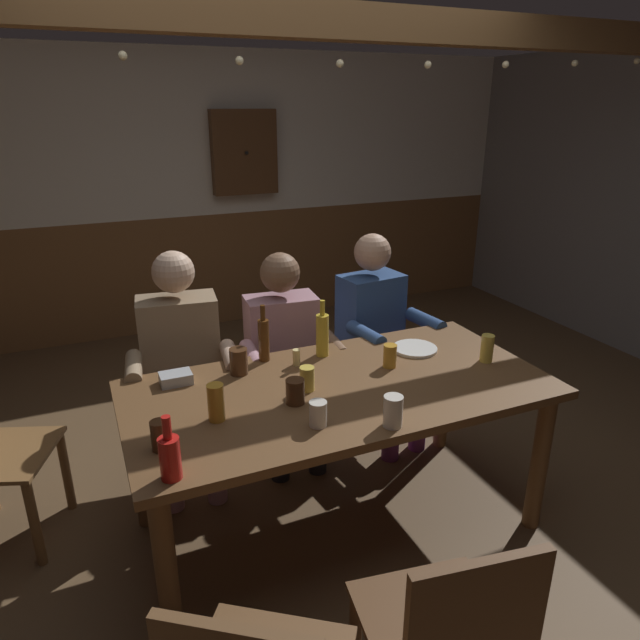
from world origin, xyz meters
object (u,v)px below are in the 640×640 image
(person_2, at_px, (378,330))
(bottle_2, at_px, (322,334))
(table_candle, at_px, (296,357))
(pint_glass_7, at_px, (487,348))
(person_0, at_px, (182,360))
(pint_glass_0, at_px, (318,414))
(pint_glass_6, at_px, (393,411))
(bottle_1, at_px, (170,456))
(pint_glass_5, at_px, (239,361))
(condiment_caddy, at_px, (176,378))
(pint_glass_2, at_px, (160,435))
(wall_dart_cabinet, at_px, (244,152))
(pint_glass_3, at_px, (295,391))
(pint_glass_4, at_px, (390,356))
(pint_glass_8, at_px, (216,402))
(bottle_0, at_px, (264,339))
(person_1, at_px, (285,348))
(dining_table, at_px, (340,405))
(pint_glass_1, at_px, (307,379))
(plate_0, at_px, (415,349))

(person_2, height_order, bottle_2, person_2)
(table_candle, distance_m, pint_glass_7, 0.92)
(person_0, height_order, pint_glass_0, person_0)
(person_2, distance_m, pint_glass_6, 1.21)
(bottle_1, bearing_deg, pint_glass_6, -0.50)
(pint_glass_5, distance_m, pint_glass_6, 0.80)
(condiment_caddy, xyz_separation_m, bottle_2, (0.73, 0.02, 0.09))
(pint_glass_2, bearing_deg, pint_glass_0, -7.43)
(pint_glass_0, distance_m, pint_glass_5, 0.59)
(bottle_2, xyz_separation_m, wall_dart_cabinet, (0.39, 2.54, 0.67))
(pint_glass_2, bearing_deg, pint_glass_5, 48.47)
(pint_glass_5, xyz_separation_m, pint_glass_6, (0.42, -0.68, 0.00))
(pint_glass_5, distance_m, wall_dart_cabinet, 2.80)
(pint_glass_3, distance_m, pint_glass_5, 0.39)
(bottle_1, bearing_deg, pint_glass_2, 91.68)
(pint_glass_7, height_order, wall_dart_cabinet, wall_dart_cabinet)
(pint_glass_4, xyz_separation_m, pint_glass_6, (-0.26, -0.47, 0.01))
(pint_glass_4, relative_size, pint_glass_8, 0.73)
(bottle_1, xyz_separation_m, pint_glass_6, (0.85, -0.01, -0.02))
(pint_glass_3, relative_size, pint_glass_6, 0.84)
(bottle_0, relative_size, pint_glass_7, 2.10)
(person_0, distance_m, pint_glass_3, 0.84)
(pint_glass_3, height_order, wall_dart_cabinet, wall_dart_cabinet)
(bottle_0, relative_size, pint_glass_0, 2.77)
(person_1, relative_size, wall_dart_cabinet, 1.70)
(table_candle, distance_m, bottle_0, 0.18)
(dining_table, bearing_deg, person_2, 50.03)
(table_candle, relative_size, pint_glass_2, 0.70)
(pint_glass_4, bearing_deg, pint_glass_6, -118.88)
(bottle_2, distance_m, pint_glass_0, 0.67)
(pint_glass_3, xyz_separation_m, wall_dart_cabinet, (0.69, 2.94, 0.73))
(person_1, relative_size, pint_glass_7, 8.75)
(pint_glass_5, bearing_deg, bottle_0, 31.53)
(bottle_1, distance_m, pint_glass_8, 0.39)
(person_1, xyz_separation_m, person_2, (0.58, -0.01, 0.02))
(pint_glass_5, bearing_deg, person_0, 115.89)
(pint_glass_7, relative_size, wall_dart_cabinet, 0.19)
(bottle_1, height_order, pint_glass_1, bottle_1)
(table_candle, relative_size, wall_dart_cabinet, 0.11)
(pint_glass_4, xyz_separation_m, pint_glass_8, (-0.87, -0.15, 0.02))
(pint_glass_3, bearing_deg, pint_glass_7, 0.94)
(bottle_1, distance_m, pint_glass_1, 0.77)
(table_candle, height_order, pint_glass_7, pint_glass_7)
(condiment_caddy, bearing_deg, person_0, 76.48)
(condiment_caddy, relative_size, pint_glass_4, 1.25)
(plate_0, bearing_deg, condiment_caddy, 174.62)
(person_2, height_order, pint_glass_7, person_2)
(pint_glass_3, height_order, pint_glass_7, pint_glass_7)
(person_2, height_order, pint_glass_8, person_2)
(bottle_1, relative_size, pint_glass_3, 2.18)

